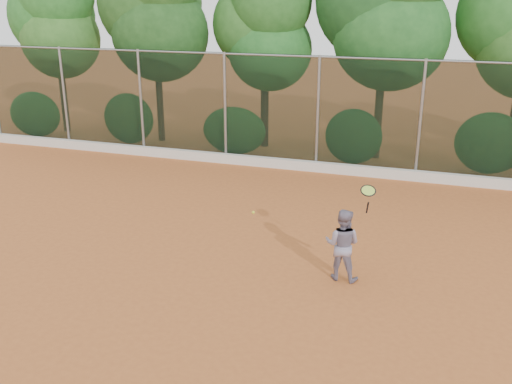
% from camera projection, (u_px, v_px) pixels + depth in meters
% --- Properties ---
extents(ground, '(80.00, 80.00, 0.00)m').
position_uv_depth(ground, '(241.00, 266.00, 11.53)').
color(ground, '#B45E2A').
rests_on(ground, ground).
extents(concrete_curb, '(24.00, 0.20, 0.30)m').
position_uv_depth(concrete_curb, '(315.00, 167.00, 17.59)').
color(concrete_curb, silver).
rests_on(concrete_curb, ground).
extents(tennis_player, '(0.73, 0.59, 1.42)m').
position_uv_depth(tennis_player, '(342.00, 244.00, 10.80)').
color(tennis_player, gray).
rests_on(tennis_player, ground).
extents(chainlink_fence, '(24.09, 0.09, 3.50)m').
position_uv_depth(chainlink_fence, '(318.00, 111.00, 17.19)').
color(chainlink_fence, black).
rests_on(chainlink_fence, ground).
extents(foliage_backdrop, '(23.70, 3.63, 7.55)m').
position_uv_depth(foliage_backdrop, '(317.00, 20.00, 18.29)').
color(foliage_backdrop, '#482F1C').
rests_on(foliage_backdrop, ground).
extents(tennis_racket, '(0.34, 0.33, 0.56)m').
position_uv_depth(tennis_racket, '(368.00, 193.00, 10.26)').
color(tennis_racket, black).
rests_on(tennis_racket, ground).
extents(tennis_ball_in_flight, '(0.06, 0.06, 0.06)m').
position_uv_depth(tennis_ball_in_flight, '(253.00, 212.00, 10.86)').
color(tennis_ball_in_flight, '#C8D22F').
rests_on(tennis_ball_in_flight, ground).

